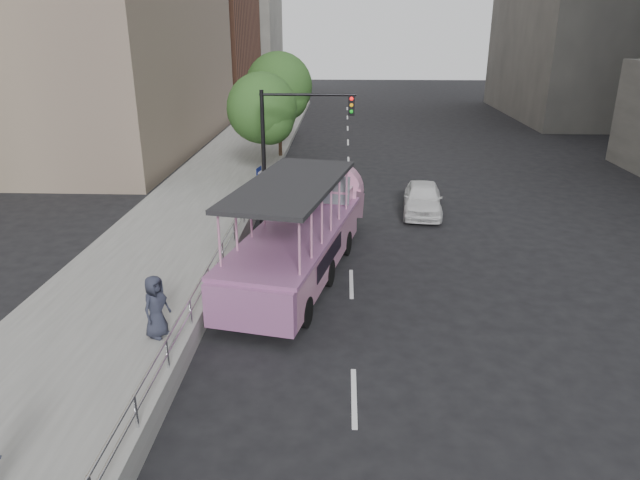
% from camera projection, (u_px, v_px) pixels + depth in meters
% --- Properties ---
extents(ground, '(160.00, 160.00, 0.00)m').
position_uv_depth(ground, '(314.00, 349.00, 14.60)').
color(ground, black).
extents(sidewalk, '(5.50, 80.00, 0.30)m').
position_uv_depth(sidewalk, '(191.00, 218.00, 24.13)').
color(sidewalk, '#9E9D98').
rests_on(sidewalk, ground).
extents(kerb_wall, '(0.24, 30.00, 0.36)m').
position_uv_depth(kerb_wall, '(209.00, 295.00, 16.43)').
color(kerb_wall, '#969792').
rests_on(kerb_wall, sidewalk).
extents(guardrail, '(0.07, 22.00, 0.71)m').
position_uv_depth(guardrail, '(208.00, 274.00, 16.19)').
color(guardrail, silver).
rests_on(guardrail, kerb_wall).
extents(duck_boat, '(4.46, 10.43, 3.37)m').
position_uv_depth(duck_boat, '(304.00, 234.00, 19.06)').
color(duck_boat, black).
rests_on(duck_boat, ground).
extents(car, '(2.08, 4.22, 1.39)m').
position_uv_depth(car, '(423.00, 198.00, 24.98)').
color(car, white).
rests_on(car, ground).
extents(pedestrian_far, '(0.82, 0.96, 1.66)m').
position_uv_depth(pedestrian_far, '(156.00, 307.00, 14.36)').
color(pedestrian_far, '#292C3C').
rests_on(pedestrian_far, sidewalk).
extents(parking_sign, '(0.13, 0.58, 2.61)m').
position_uv_depth(parking_sign, '(260.00, 191.00, 22.54)').
color(parking_sign, black).
rests_on(parking_sign, ground).
extents(traffic_signal, '(4.20, 0.32, 5.20)m').
position_uv_depth(traffic_signal, '(290.00, 129.00, 25.14)').
color(traffic_signal, black).
rests_on(traffic_signal, ground).
extents(street_tree_near, '(3.52, 3.52, 5.72)m').
position_uv_depth(street_tree_near, '(264.00, 111.00, 28.29)').
color(street_tree_near, '#352418').
rests_on(street_tree_near, ground).
extents(street_tree_far, '(3.97, 3.97, 6.45)m').
position_uv_depth(street_tree_far, '(280.00, 89.00, 33.73)').
color(street_tree_far, '#352418').
rests_on(street_tree_far, ground).
extents(midrise_stone_b, '(16.00, 14.00, 20.00)m').
position_uv_depth(midrise_stone_b, '(213.00, 8.00, 71.61)').
color(midrise_stone_b, gray).
rests_on(midrise_stone_b, ground).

